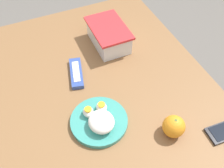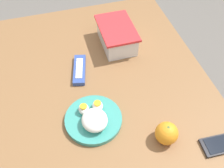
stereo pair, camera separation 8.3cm
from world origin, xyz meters
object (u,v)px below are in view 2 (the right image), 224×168
at_px(food_container, 117,37).
at_px(orange_fruit, 167,133).
at_px(candy_bar, 80,70).
at_px(rice_plate, 94,119).

xyz_separation_m(food_container, orange_fruit, (0.49, 0.02, -0.00)).
distance_m(orange_fruit, candy_bar, 0.43).
bearing_deg(food_container, candy_bar, -58.00).
bearing_deg(orange_fruit, rice_plate, -121.43).
height_order(food_container, candy_bar, food_container).
relative_size(rice_plate, candy_bar, 1.23).
xyz_separation_m(orange_fruit, candy_bar, (-0.37, -0.21, -0.03)).
bearing_deg(rice_plate, food_container, 152.44).
relative_size(food_container, rice_plate, 1.10).
relative_size(food_container, orange_fruit, 2.89).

